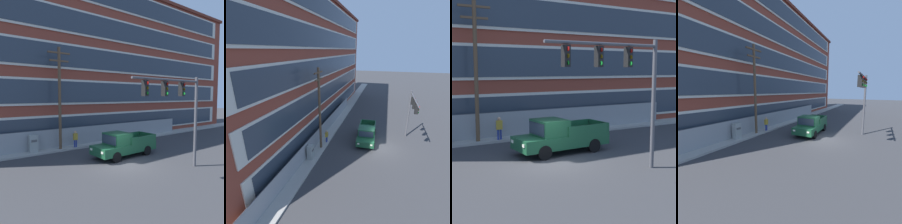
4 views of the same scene
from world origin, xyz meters
TOP-DOWN VIEW (x-y plane):
  - ground_plane at (0.00, 0.00)m, footprint 160.00×160.00m
  - sidewalk_building_side at (0.00, 7.19)m, footprint 80.00×1.91m
  - brick_mill_building at (6.87, 13.05)m, footprint 41.57×10.41m
  - chain_link_fence at (-1.23, 7.47)m, footprint 31.65×0.06m
  - traffic_signal_mast at (2.01, -3.02)m, footprint 5.99×0.43m
  - pickup_truck_dark_green at (1.42, 1.90)m, footprint 5.67×2.35m
  - utility_pole_near_corner at (-2.00, 6.75)m, footprint 2.06×0.26m
  - pedestrian_near_cabinet at (-0.61, 6.54)m, footprint 0.42×0.28m

SIDE VIEW (x-z plane):
  - ground_plane at x=0.00m, z-range 0.00..0.00m
  - sidewalk_building_side at x=0.00m, z-range 0.00..0.16m
  - pickup_truck_dark_green at x=1.42m, z-range -0.05..1.96m
  - chain_link_fence at x=-1.23m, z-range 0.02..1.92m
  - pedestrian_near_cabinet at x=-0.61m, z-range 0.13..1.82m
  - traffic_signal_mast at x=2.01m, z-range 1.46..7.69m
  - utility_pole_near_corner at x=-2.00m, z-range 0.41..9.66m
  - brick_mill_building at x=6.87m, z-range 0.01..17.64m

